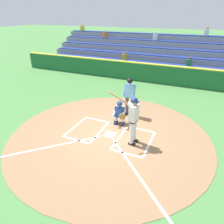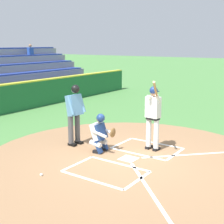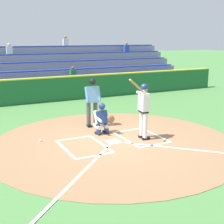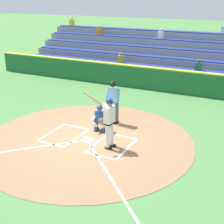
{
  "view_description": "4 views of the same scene",
  "coord_description": "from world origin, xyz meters",
  "px_view_note": "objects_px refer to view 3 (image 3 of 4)",
  "views": [
    {
      "loc": [
        -2.95,
        6.42,
        4.51
      ],
      "look_at": [
        -0.15,
        0.1,
        1.11
      ],
      "focal_mm": 32.76,
      "sensor_mm": 36.0,
      "label": 1
    },
    {
      "loc": [
        6.9,
        4.22,
        3.06
      ],
      "look_at": [
        -0.31,
        -0.75,
        1.15
      ],
      "focal_mm": 50.85,
      "sensor_mm": 36.0,
      "label": 2
    },
    {
      "loc": [
        4.52,
        8.76,
        3.33
      ],
      "look_at": [
        0.05,
        -0.01,
        1.01
      ],
      "focal_mm": 50.74,
      "sensor_mm": 36.0,
      "label": 3
    },
    {
      "loc": [
        -5.71,
        9.43,
        5.24
      ],
      "look_at": [
        -0.59,
        -0.92,
        0.93
      ],
      "focal_mm": 51.4,
      "sensor_mm": 36.0,
      "label": 4
    }
  ],
  "objects_px": {
    "catcher": "(102,118)",
    "plate_umpire": "(92,99)",
    "baseball": "(41,141)",
    "batter": "(144,107)"
  },
  "relations": [
    {
      "from": "plate_umpire",
      "to": "catcher",
      "type": "bearing_deg",
      "value": 85.67
    },
    {
      "from": "catcher",
      "to": "baseball",
      "type": "xyz_separation_m",
      "value": [
        2.16,
        -0.13,
        -0.55
      ]
    },
    {
      "from": "plate_umpire",
      "to": "baseball",
      "type": "height_order",
      "value": "plate_umpire"
    },
    {
      "from": "catcher",
      "to": "baseball",
      "type": "bearing_deg",
      "value": -3.5
    },
    {
      "from": "plate_umpire",
      "to": "baseball",
      "type": "distance_m",
      "value": 2.62
    },
    {
      "from": "catcher",
      "to": "plate_umpire",
      "type": "relative_size",
      "value": 0.61
    },
    {
      "from": "catcher",
      "to": "batter",
      "type": "bearing_deg",
      "value": 130.31
    },
    {
      "from": "catcher",
      "to": "plate_umpire",
      "type": "xyz_separation_m",
      "value": [
        -0.08,
        -1.02,
        0.49
      ]
    },
    {
      "from": "batter",
      "to": "catcher",
      "type": "relative_size",
      "value": 1.88
    },
    {
      "from": "batter",
      "to": "catcher",
      "type": "height_order",
      "value": "batter"
    }
  ]
}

